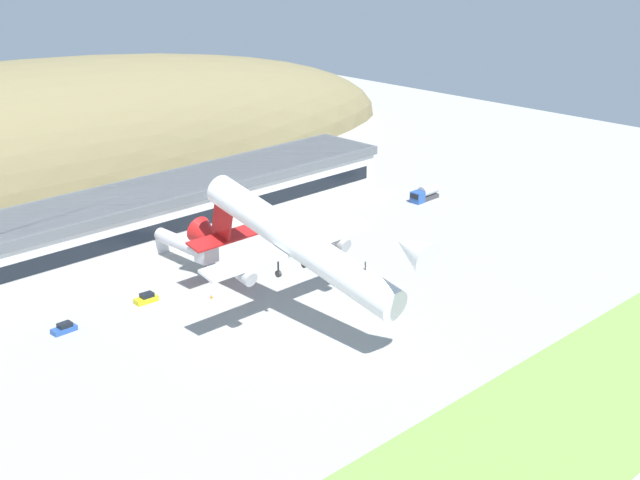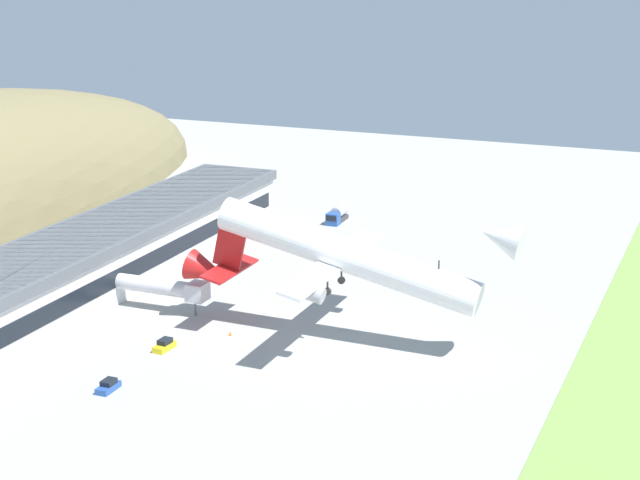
% 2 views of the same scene
% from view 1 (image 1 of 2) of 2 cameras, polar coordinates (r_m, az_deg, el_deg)
% --- Properties ---
extents(ground_plane, '(348.49, 348.49, 0.00)m').
position_cam_1_polar(ground_plane, '(138.48, -4.67, -6.05)').
color(ground_plane, '#9E9E99').
extents(grass_strip_foreground, '(313.64, 24.84, 0.08)m').
position_cam_1_polar(grass_strip_foreground, '(111.01, 11.66, -13.69)').
color(grass_strip_foreground, '#759947').
rests_on(grass_strip_foreground, ground_plane).
extents(terminal_building, '(120.59, 17.16, 10.37)m').
position_cam_1_polar(terminal_building, '(176.62, -11.70, 1.59)').
color(terminal_building, silver).
rests_on(terminal_building, ground_plane).
extents(jetway_0, '(3.38, 15.90, 5.43)m').
position_cam_1_polar(jetway_0, '(163.96, -8.47, -0.38)').
color(jetway_0, silver).
rests_on(jetway_0, ground_plane).
extents(cargo_airplane, '(33.69, 52.34, 16.29)m').
position_cam_1_polar(cargo_airplane, '(138.10, -1.59, -0.19)').
color(cargo_airplane, white).
extents(service_car_0, '(3.98, 1.95, 1.61)m').
position_cam_1_polar(service_car_0, '(151.45, -11.05, -3.70)').
color(service_car_0, gold).
rests_on(service_car_0, ground_plane).
extents(service_car_1, '(3.88, 1.79, 1.50)m').
position_cam_1_polar(service_car_1, '(144.11, -16.05, -5.45)').
color(service_car_1, '#264C99').
rests_on(service_car_1, ground_plane).
extents(fuel_truck, '(7.83, 2.71, 3.33)m').
position_cam_1_polar(fuel_truck, '(202.06, 6.75, 2.98)').
color(fuel_truck, '#264C99').
rests_on(fuel_truck, ground_plane).
extents(traffic_cone_0, '(0.52, 0.52, 0.58)m').
position_cam_1_polar(traffic_cone_0, '(151.51, -6.97, -3.60)').
color(traffic_cone_0, orange).
rests_on(traffic_cone_0, ground_plane).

